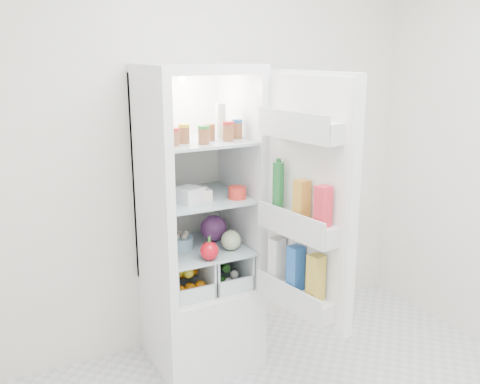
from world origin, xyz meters
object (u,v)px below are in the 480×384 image
refrigerator (197,256)px  mushroom_bowl (180,243)px  red_cabbage (214,228)px  fridge_door (306,207)px

refrigerator → mushroom_bowl: size_ratio=11.89×
red_cabbage → fridge_door: fridge_door is taller
red_cabbage → mushroom_bowl: red_cabbage is taller
refrigerator → fridge_door: 0.84m
refrigerator → red_cabbage: bearing=-3.7°
refrigerator → red_cabbage: refrigerator is taller
refrigerator → red_cabbage: (0.11, -0.01, 0.16)m
red_cabbage → mushroom_bowl: 0.24m
fridge_door → mushroom_bowl: bearing=29.2°
refrigerator → fridge_door: (0.35, -0.63, 0.43)m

